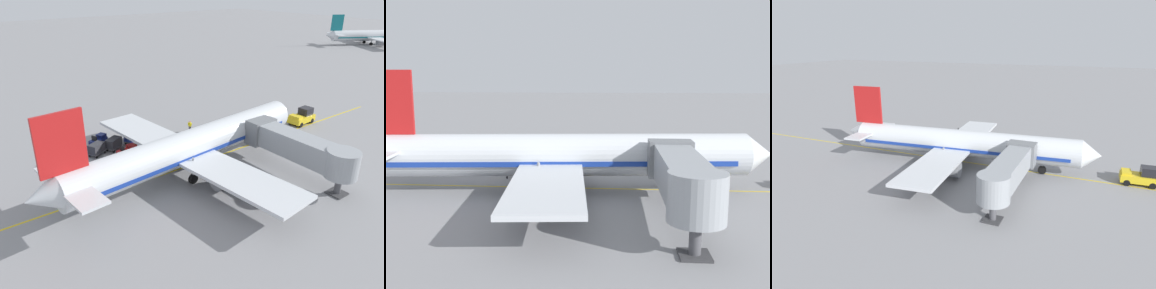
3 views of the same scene
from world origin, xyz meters
TOP-DOWN VIEW (x-y plane):
  - ground_plane at (0.00, 0.00)m, footprint 400.00×400.00m
  - gate_lead_in_line at (0.00, 0.00)m, footprint 0.24×80.00m
  - parked_airliner at (1.21, 1.40)m, footprint 30.35×37.35m
  - jet_bridge at (9.09, 10.62)m, footprint 13.86×3.50m
  - pushback_tractor at (-1.07, 24.71)m, footprint 2.44×4.52m
  - baggage_tug_lead at (-10.80, 1.85)m, footprint 1.70×2.68m
  - baggage_tug_trailing at (-12.20, -4.16)m, footprint 2.17×2.77m
  - baggage_tug_spare at (-6.76, -2.62)m, footprint 1.51×2.61m
  - baggage_cart_front at (-10.21, -0.16)m, footprint 2.18×2.88m
  - baggage_cart_second_in_train at (-9.71, -3.12)m, footprint 2.18×2.88m
  - baggage_cart_third_in_train at (-9.47, -5.61)m, footprint 2.18×2.88m
  - baggage_cart_tail_end at (-9.43, -9.12)m, footprint 2.18×2.88m
  - ground_crew_wing_walker at (-8.18, 2.49)m, footprint 0.72×0.32m
  - ground_crew_loader at (-8.75, 8.62)m, footprint 0.69×0.40m
  - ground_crew_marshaller at (-3.14, -4.46)m, footprint 0.69×0.38m
  - safety_cone_nose_left at (-5.32, 17.43)m, footprint 0.36×0.36m
  - safety_cone_nose_right at (-6.44, 17.21)m, footprint 0.36×0.36m
  - distant_taxiing_airliner at (-36.12, 108.84)m, footprint 27.16×32.22m

SIDE VIEW (x-z plane):
  - ground_plane at x=0.00m, z-range 0.00..0.00m
  - gate_lead_in_line at x=0.00m, z-range 0.00..0.01m
  - safety_cone_nose_left at x=-5.32m, z-range -0.01..0.58m
  - safety_cone_nose_right at x=-6.44m, z-range -0.01..0.58m
  - baggage_tug_lead at x=-10.80m, z-range -0.10..1.52m
  - baggage_tug_trailing at x=-12.20m, z-range -0.10..1.52m
  - baggage_tug_spare at x=-6.76m, z-range -0.10..1.52m
  - baggage_cart_front at x=-10.21m, z-range 0.16..1.74m
  - baggage_cart_second_in_train at x=-9.71m, z-range 0.16..1.74m
  - baggage_cart_third_in_train at x=-9.47m, z-range 0.16..1.74m
  - baggage_cart_tail_end at x=-9.43m, z-range 0.16..1.74m
  - ground_crew_wing_walker at x=-8.18m, z-range 0.11..1.80m
  - ground_crew_loader at x=-8.75m, z-range 0.11..1.80m
  - ground_crew_marshaller at x=-3.14m, z-range 0.11..1.80m
  - pushback_tractor at x=-1.07m, z-range -0.10..2.30m
  - distant_taxiing_airliner at x=-36.12m, z-range -2.02..8.08m
  - parked_airliner at x=1.21m, z-range -2.13..8.50m
  - jet_bridge at x=9.09m, z-range 0.96..5.94m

